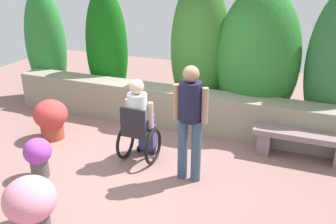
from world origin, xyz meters
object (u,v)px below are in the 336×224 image
(person_standing_companion, at_px, (190,117))
(flower_pot_purple_near, at_px, (51,118))
(stone_bench, at_px, (302,141))
(flower_pot_red_accent, at_px, (38,155))
(flower_pot_terracotta_by_wall, at_px, (30,203))
(person_in_wheelchair, at_px, (139,123))

(person_standing_companion, relative_size, flower_pot_purple_near, 2.36)
(stone_bench, xyz_separation_m, flower_pot_red_accent, (-3.46, -2.00, 0.05))
(flower_pot_purple_near, distance_m, flower_pot_terracotta_by_wall, 2.50)
(flower_pot_purple_near, relative_size, flower_pot_red_accent, 1.17)
(flower_pot_red_accent, bearing_deg, person_standing_companion, 20.78)
(flower_pot_terracotta_by_wall, bearing_deg, person_in_wheelchair, 78.39)
(person_standing_companion, relative_size, flower_pot_red_accent, 2.77)
(stone_bench, relative_size, person_in_wheelchair, 1.14)
(flower_pot_purple_near, distance_m, flower_pot_red_accent, 1.30)
(stone_bench, distance_m, flower_pot_purple_near, 4.22)
(flower_pot_terracotta_by_wall, bearing_deg, flower_pot_red_accent, 126.32)
(flower_pot_purple_near, bearing_deg, flower_pot_red_accent, -59.53)
(stone_bench, relative_size, flower_pot_red_accent, 2.51)
(flower_pot_red_accent, bearing_deg, person_in_wheelchair, 42.35)
(flower_pot_terracotta_by_wall, relative_size, flower_pot_red_accent, 1.13)
(person_standing_companion, bearing_deg, flower_pot_purple_near, 160.21)
(stone_bench, relative_size, flower_pot_terracotta_by_wall, 2.23)
(flower_pot_purple_near, height_order, flower_pot_red_accent, flower_pot_purple_near)
(person_in_wheelchair, relative_size, flower_pot_purple_near, 1.88)
(person_in_wheelchair, relative_size, flower_pot_terracotta_by_wall, 1.95)
(flower_pot_red_accent, bearing_deg, flower_pot_purple_near, 120.47)
(person_standing_companion, height_order, flower_pot_red_accent, person_standing_companion)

